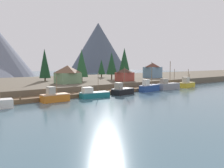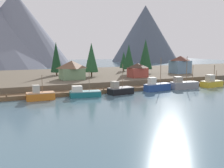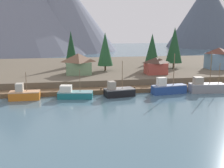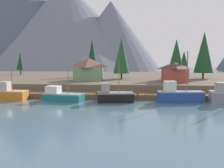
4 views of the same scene
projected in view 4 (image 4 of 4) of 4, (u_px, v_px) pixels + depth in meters
ground_plane at (121, 90)px, 65.95m from camera, size 400.00×400.00×1.00m
dock at (118, 96)px, 47.99m from camera, size 80.00×4.00×1.60m
shoreline_bank at (123, 80)px, 77.67m from camera, size 400.00×56.00×2.50m
mountain_west_peak at (24, 19)px, 198.87m from camera, size 125.27×125.27×83.84m
mountain_central_peak at (67, 27)px, 195.13m from camera, size 141.27×141.27×70.18m
mountain_east_peak at (111, 36)px, 181.73m from camera, size 78.22×78.22×52.42m
fishing_boat_orange at (10, 94)px, 46.11m from camera, size 6.36×2.94×5.90m
fishing_boat_teal at (62, 96)px, 44.67m from camera, size 7.87×4.16×6.35m
fishing_boat_black at (114, 96)px, 43.78m from camera, size 6.96×4.04×7.92m
fishing_boat_blue at (179, 95)px, 43.22m from camera, size 8.40×3.24×9.32m
house_green at (89, 69)px, 61.20m from camera, size 7.17×6.44×5.75m
house_red at (175, 72)px, 55.82m from camera, size 5.92×4.79×4.69m
conifer_near_left at (122, 55)px, 64.99m from camera, size 4.58×4.58×11.39m
conifer_near_right at (92, 56)px, 75.12m from camera, size 4.03×4.03×11.77m
conifer_mid_left at (204, 52)px, 65.21m from camera, size 5.22×5.22×12.95m
conifer_mid_right at (20, 61)px, 85.89m from camera, size 2.69×2.69×8.01m
conifer_back_left at (184, 61)px, 78.47m from camera, size 3.57×3.57×8.27m
conifer_back_right at (176, 55)px, 65.18m from camera, size 4.34×4.34×10.95m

